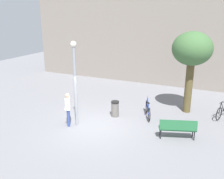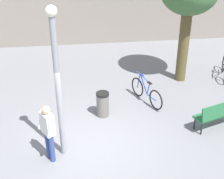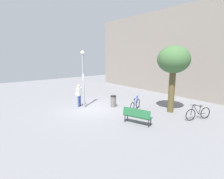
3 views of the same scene
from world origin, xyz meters
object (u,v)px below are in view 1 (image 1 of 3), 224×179
Objects in this scene: park_bench at (178,127)px; plaza_tree at (192,51)px; bicycle_blue at (148,110)px; bicycle_black at (223,110)px; person_by_lamppost at (68,107)px; lamppost at (75,79)px; trash_bin at (115,109)px.

plaza_tree reaches higher than park_bench.
bicycle_blue is 0.98× the size of bicycle_black.
person_by_lamppost reaches higher than park_bench.
plaza_tree is at bearing 40.83° from lamppost.
person_by_lamppost is 0.99× the size of bicycle_blue.
trash_bin is (-3.39, -2.27, -2.99)m from plaza_tree.
person_by_lamppost is 4.23m from bicycle_blue.
person_by_lamppost is 1.00× the size of park_bench.
plaza_tree reaches higher than person_by_lamppost.
person_by_lamppost is at bearing -139.73° from plaza_tree.
person_by_lamppost is at bearing -148.40° from bicycle_black.
bicycle_blue is (-1.78, -1.59, -3.03)m from plaza_tree.
bicycle_blue and bicycle_black have the same top height.
plaza_tree reaches higher than bicycle_black.
person_by_lamppost reaches higher than bicycle_black.
bicycle_blue is (3.24, 2.66, -0.58)m from person_by_lamppost.
bicycle_black is at bearing -0.40° from plaza_tree.
lamppost is at bearing -148.41° from bicycle_black.
bicycle_blue is at bearing 22.83° from trash_bin.
trash_bin is at bearing 161.93° from park_bench.
person_by_lamppost reaches higher than trash_bin.
bicycle_black reaches higher than trash_bin.
lamppost is 2.45× the size of bicycle_blue.
person_by_lamppost is 5.20m from park_bench.
lamppost reaches higher than park_bench.
plaza_tree is at bearing 33.78° from trash_bin.
bicycle_blue is at bearing 135.96° from park_bench.
plaza_tree is 3.86m from bicycle_blue.
park_bench is at bearing 7.49° from lamppost.
lamppost is at bearing -125.92° from trash_bin.
bicycle_black is 5.73m from trash_bin.
lamppost is 4.27m from bicycle_blue.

